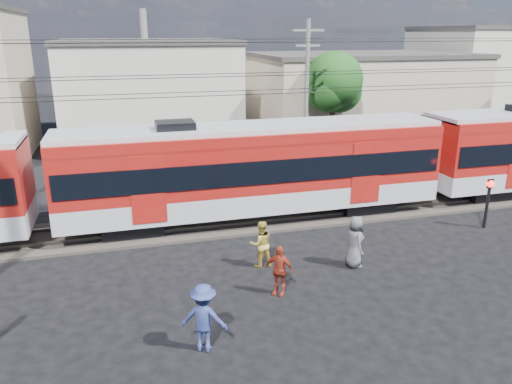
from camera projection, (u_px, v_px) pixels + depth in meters
ground at (294, 321)px, 14.14m from camera, size 120.00×120.00×0.00m
track_bed at (231, 221)px, 21.46m from camera, size 70.00×3.40×0.12m
rail_near at (235, 224)px, 20.73m from camera, size 70.00×0.12×0.12m
rail_far at (228, 212)px, 22.11m from camera, size 70.00×0.12×0.12m
commuter_train at (258, 166)px, 21.05m from camera, size 50.30×3.08×4.17m
building_midwest at (148, 90)px, 37.26m from camera, size 12.24×12.24×7.30m
building_mideast at (360, 95)px, 38.76m from camera, size 16.32×10.20×6.30m
building_east at (480, 74)px, 45.70m from camera, size 10.20×10.20×8.30m
utility_pole_mid at (306, 93)px, 28.04m from camera, size 1.80×0.24×8.50m
tree_near at (336, 84)px, 31.65m from camera, size 3.82×3.64×6.72m
pedestrian_b at (261, 244)px, 17.22m from camera, size 0.83×0.66×1.67m
pedestrian_c at (204, 318)px, 12.61m from camera, size 1.37×1.11×1.84m
pedestrian_d at (279, 270)px, 15.36m from camera, size 1.00×0.90×1.63m
pedestrian_e at (355, 242)px, 17.19m from camera, size 0.63×0.93×1.84m
crossing_signal at (489, 194)px, 20.44m from camera, size 0.31×0.31×2.11m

